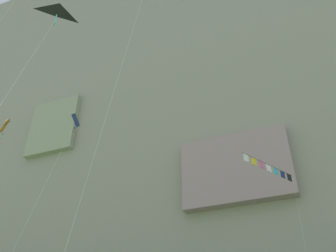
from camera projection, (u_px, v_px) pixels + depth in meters
cliff_face at (246, 125)px, 62.70m from camera, size 180.00×30.24×76.66m
kite_delta_far_left at (56, 14)px, 17.81m from camera, size 3.20×6.34×17.16m
kite_banner_mid_left at (270, 172)px, 30.64m from camera, size 3.13×5.32×17.51m
kite_diamond_mid_right at (68, 136)px, 30.85m from camera, size 1.74×5.81×21.76m
kite_diamond_high_right at (3, 130)px, 36.31m from camera, size 1.87×4.28×24.37m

